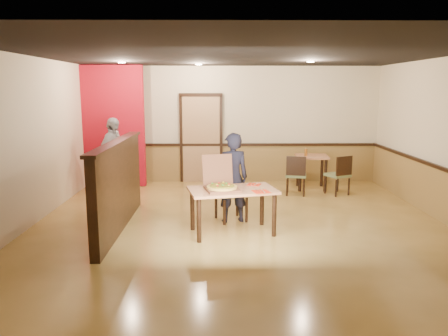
{
  "coord_description": "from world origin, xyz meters",
  "views": [
    {
      "loc": [
        -0.37,
        -7.12,
        2.26
      ],
      "look_at": [
        -0.29,
        0.0,
        0.97
      ],
      "focal_mm": 35.0,
      "sensor_mm": 36.0,
      "label": 1
    }
  ],
  "objects_px": {
    "diner_chair": "(230,189)",
    "pizza_box": "(221,185)",
    "side_chair_left": "(296,174)",
    "side_table": "(312,163)",
    "main_table": "(232,196)",
    "side_chair_right": "(340,173)",
    "diner": "(232,178)",
    "passerby": "(113,156)",
    "condiment": "(306,152)"
  },
  "relations": [
    {
      "from": "side_table",
      "to": "diner_chair",
      "type": "bearing_deg",
      "value": -129.39
    },
    {
      "from": "side_chair_left",
      "to": "side_chair_right",
      "type": "distance_m",
      "value": 0.94
    },
    {
      "from": "diner_chair",
      "to": "passerby",
      "type": "distance_m",
      "value": 3.19
    },
    {
      "from": "side_table",
      "to": "diner",
      "type": "relative_size",
      "value": 0.5
    },
    {
      "from": "side_table",
      "to": "passerby",
      "type": "xyz_separation_m",
      "value": [
        -4.4,
        -0.37,
        0.24
      ]
    },
    {
      "from": "main_table",
      "to": "condiment",
      "type": "distance_m",
      "value": 3.55
    },
    {
      "from": "main_table",
      "to": "side_chair_left",
      "type": "relative_size",
      "value": 1.7
    },
    {
      "from": "main_table",
      "to": "side_chair_right",
      "type": "relative_size",
      "value": 1.71
    },
    {
      "from": "side_chair_left",
      "to": "passerby",
      "type": "relative_size",
      "value": 0.52
    },
    {
      "from": "main_table",
      "to": "pizza_box",
      "type": "xyz_separation_m",
      "value": [
        -0.18,
        -0.04,
        0.17
      ]
    },
    {
      "from": "main_table",
      "to": "condiment",
      "type": "bearing_deg",
      "value": 47.63
    },
    {
      "from": "diner_chair",
      "to": "passerby",
      "type": "xyz_separation_m",
      "value": [
        -2.48,
        1.98,
        0.28
      ]
    },
    {
      "from": "main_table",
      "to": "side_chair_left",
      "type": "distance_m",
      "value": 2.88
    },
    {
      "from": "side_chair_right",
      "to": "diner",
      "type": "distance_m",
      "value": 3.04
    },
    {
      "from": "diner_chair",
      "to": "passerby",
      "type": "relative_size",
      "value": 0.6
    },
    {
      "from": "side_table",
      "to": "main_table",
      "type": "bearing_deg",
      "value": -121.46
    },
    {
      "from": "passerby",
      "to": "condiment",
      "type": "bearing_deg",
      "value": -66.46
    },
    {
      "from": "side_chair_right",
      "to": "side_chair_left",
      "type": "bearing_deg",
      "value": -25.57
    },
    {
      "from": "pizza_box",
      "to": "condiment",
      "type": "bearing_deg",
      "value": 44.22
    },
    {
      "from": "main_table",
      "to": "pizza_box",
      "type": "distance_m",
      "value": 0.25
    },
    {
      "from": "diner",
      "to": "passerby",
      "type": "relative_size",
      "value": 0.93
    },
    {
      "from": "diner",
      "to": "condiment",
      "type": "xyz_separation_m",
      "value": [
        1.74,
        2.46,
        0.08
      ]
    },
    {
      "from": "side_table",
      "to": "condiment",
      "type": "distance_m",
      "value": 0.3
    },
    {
      "from": "condiment",
      "to": "pizza_box",
      "type": "bearing_deg",
      "value": -121.88
    },
    {
      "from": "condiment",
      "to": "passerby",
      "type": "bearing_deg",
      "value": -175.59
    },
    {
      "from": "diner",
      "to": "pizza_box",
      "type": "xyz_separation_m",
      "value": [
        -0.19,
        -0.65,
        0.01
      ]
    },
    {
      "from": "side_chair_left",
      "to": "pizza_box",
      "type": "height_order",
      "value": "pizza_box"
    },
    {
      "from": "side_table",
      "to": "pizza_box",
      "type": "distance_m",
      "value": 3.77
    },
    {
      "from": "main_table",
      "to": "condiment",
      "type": "xyz_separation_m",
      "value": [
        1.76,
        3.07,
        0.24
      ]
    },
    {
      "from": "main_table",
      "to": "side_chair_right",
      "type": "distance_m",
      "value": 3.45
    },
    {
      "from": "main_table",
      "to": "diner_chair",
      "type": "xyz_separation_m",
      "value": [
        -0.03,
        0.76,
        -0.06
      ]
    },
    {
      "from": "side_chair_left",
      "to": "condiment",
      "type": "relative_size",
      "value": 5.35
    },
    {
      "from": "main_table",
      "to": "condiment",
      "type": "relative_size",
      "value": 9.12
    },
    {
      "from": "diner_chair",
      "to": "pizza_box",
      "type": "height_order",
      "value": "pizza_box"
    },
    {
      "from": "diner_chair",
      "to": "side_table",
      "type": "height_order",
      "value": "diner_chair"
    },
    {
      "from": "passerby",
      "to": "side_table",
      "type": "bearing_deg",
      "value": -66.13
    },
    {
      "from": "side_chair_left",
      "to": "condiment",
      "type": "xyz_separation_m",
      "value": [
        0.32,
        0.58,
        0.38
      ]
    },
    {
      "from": "main_table",
      "to": "passerby",
      "type": "bearing_deg",
      "value": 119.77
    },
    {
      "from": "side_chair_left",
      "to": "side_table",
      "type": "relative_size",
      "value": 1.11
    },
    {
      "from": "main_table",
      "to": "side_table",
      "type": "relative_size",
      "value": 1.9
    },
    {
      "from": "side_chair_left",
      "to": "side_table",
      "type": "distance_m",
      "value": 0.78
    },
    {
      "from": "main_table",
      "to": "diner",
      "type": "distance_m",
      "value": 0.63
    },
    {
      "from": "side_chair_right",
      "to": "pizza_box",
      "type": "bearing_deg",
      "value": 18.87
    },
    {
      "from": "main_table",
      "to": "condiment",
      "type": "height_order",
      "value": "condiment"
    },
    {
      "from": "diner_chair",
      "to": "passerby",
      "type": "height_order",
      "value": "passerby"
    },
    {
      "from": "side_table",
      "to": "pizza_box",
      "type": "height_order",
      "value": "pizza_box"
    },
    {
      "from": "main_table",
      "to": "diner",
      "type": "height_order",
      "value": "diner"
    },
    {
      "from": "side_chair_right",
      "to": "diner",
      "type": "height_order",
      "value": "diner"
    },
    {
      "from": "side_chair_right",
      "to": "condiment",
      "type": "bearing_deg",
      "value": -68.36
    },
    {
      "from": "main_table",
      "to": "side_chair_left",
      "type": "xyz_separation_m",
      "value": [
        1.44,
        2.49,
        -0.14
      ]
    }
  ]
}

